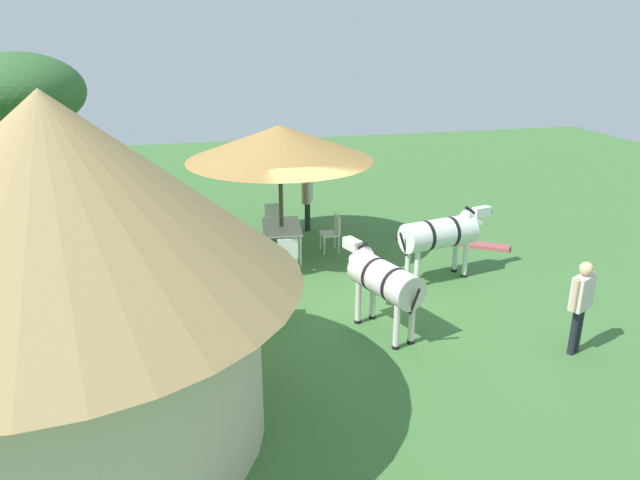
# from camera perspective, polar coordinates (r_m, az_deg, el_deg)

# --- Properties ---
(ground_plane) EXTENTS (36.00, 36.00, 0.00)m
(ground_plane) POSITION_cam_1_polar(r_m,az_deg,el_deg) (11.86, 2.37, -6.05)
(ground_plane) COLOR #427238
(thatched_hut) EXTENTS (5.76, 5.76, 4.56)m
(thatched_hut) POSITION_cam_1_polar(r_m,az_deg,el_deg) (7.78, -23.31, -1.91)
(thatched_hut) COLOR beige
(thatched_hut) RESTS_ON ground_plane
(shade_umbrella) EXTENTS (4.24, 4.24, 3.10)m
(shade_umbrella) POSITION_cam_1_polar(r_m,az_deg,el_deg) (13.50, -3.90, 9.29)
(shade_umbrella) COLOR #4A4331
(shade_umbrella) RESTS_ON ground_plane
(patio_dining_table) EXTENTS (1.54, 1.05, 0.74)m
(patio_dining_table) POSITION_cam_1_polar(r_m,az_deg,el_deg) (14.03, -3.70, 1.05)
(patio_dining_table) COLOR silver
(patio_dining_table) RESTS_ON ground_plane
(patio_chair_east_end) EXTENTS (0.44, 0.42, 0.90)m
(patio_chair_east_end) POSITION_cam_1_polar(r_m,az_deg,el_deg) (13.93, -8.79, 0.11)
(patio_chair_east_end) COLOR white
(patio_chair_east_end) RESTS_ON ground_plane
(patio_chair_near_hut) EXTENTS (0.45, 0.47, 0.90)m
(patio_chair_near_hut) POSITION_cam_1_polar(r_m,az_deg,el_deg) (12.90, -3.14, -1.33)
(patio_chair_near_hut) COLOR silver
(patio_chair_near_hut) RESTS_ON ground_plane
(patio_chair_west_end) EXTENTS (0.44, 0.42, 0.90)m
(patio_chair_west_end) POSITION_cam_1_polar(r_m,az_deg,el_deg) (14.33, 1.27, 0.91)
(patio_chair_west_end) COLOR silver
(patio_chair_west_end) RESTS_ON ground_plane
(patio_chair_near_lawn) EXTENTS (0.43, 0.45, 0.90)m
(patio_chair_near_lawn) POSITION_cam_1_polar(r_m,az_deg,el_deg) (15.25, -4.44, 2.05)
(patio_chair_near_lawn) COLOR white
(patio_chair_near_lawn) RESTS_ON ground_plane
(guest_beside_umbrella) EXTENTS (0.51, 0.37, 1.56)m
(guest_beside_umbrella) POSITION_cam_1_polar(r_m,az_deg,el_deg) (15.69, -1.22, 4.20)
(guest_beside_umbrella) COLOR black
(guest_beside_umbrella) RESTS_ON ground_plane
(standing_watcher) EXTENTS (0.38, 0.53, 1.64)m
(standing_watcher) POSITION_cam_1_polar(r_m,az_deg,el_deg) (10.62, 23.79, -5.23)
(standing_watcher) COLOR black
(standing_watcher) RESTS_ON ground_plane
(striped_lounge_chair) EXTENTS (0.79, 0.95, 0.62)m
(striped_lounge_chair) POSITION_cam_1_polar(r_m,az_deg,el_deg) (11.12, -5.96, -6.56)
(striped_lounge_chair) COLOR #2578BB
(striped_lounge_chair) RESTS_ON ground_plane
(zebra_nearest_camera) EXTENTS (0.96, 2.31, 1.57)m
(zebra_nearest_camera) POSITION_cam_1_polar(r_m,az_deg,el_deg) (12.83, 11.53, 0.56)
(zebra_nearest_camera) COLOR silver
(zebra_nearest_camera) RESTS_ON ground_plane
(zebra_by_umbrella) EXTENTS (2.05, 1.04, 1.55)m
(zebra_by_umbrella) POSITION_cam_1_polar(r_m,az_deg,el_deg) (10.43, 6.10, -3.83)
(zebra_by_umbrella) COLOR silver
(zebra_by_umbrella) RESTS_ON ground_plane
(zebra_toward_hut) EXTENTS (0.89, 2.24, 1.49)m
(zebra_toward_hut) POSITION_cam_1_polar(r_m,az_deg,el_deg) (12.34, -15.03, -0.87)
(zebra_toward_hut) COLOR silver
(zebra_toward_hut) RESTS_ON ground_plane
(acacia_tree_left_background) EXTENTS (2.95, 2.95, 4.63)m
(acacia_tree_left_background) POSITION_cam_1_polar(r_m,az_deg,el_deg) (15.76, -26.89, 12.51)
(acacia_tree_left_background) COLOR #552D25
(acacia_tree_left_background) RESTS_ON ground_plane
(brick_patio_kerb) EXTENTS (1.82, 2.55, 0.08)m
(brick_patio_kerb) POSITION_cam_1_polar(r_m,az_deg,el_deg) (15.33, 12.53, -0.19)
(brick_patio_kerb) COLOR #A54E4F
(brick_patio_kerb) RESTS_ON ground_plane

